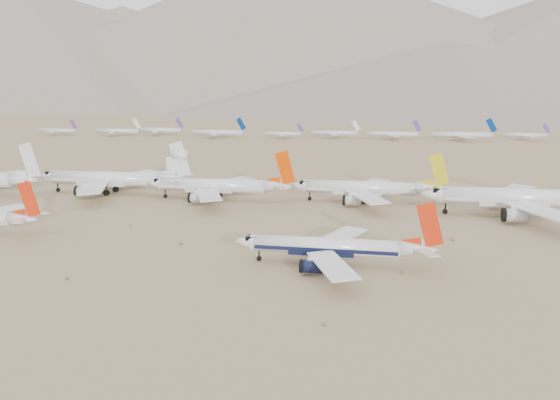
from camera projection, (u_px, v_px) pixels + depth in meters
The scene contains 9 objects.
ground at pixel (289, 269), 119.35m from camera, with size 7000.00×7000.00×0.00m, color #7B6547.
main_airliner at pixel (334, 247), 121.20m from camera, with size 43.43×42.41×15.33m.
row2_navy_widebody at pixel (526, 198), 167.25m from camera, with size 60.33×59.00×21.46m.
row2_gold_tail at pixel (367, 188), 189.46m from camera, with size 50.85×49.73×18.10m.
row2_orange_tail at pixel (219, 186), 193.65m from camera, with size 51.35×50.23×18.32m.
row2_white_trijet at pixel (114, 178), 205.07m from camera, with size 58.00×56.69×20.55m.
distant_storage_row at pixel (388, 134), 435.17m from camera, with size 623.21×61.18×15.68m.
mountain_range at pixel (403, 40), 1657.45m from camera, with size 7354.00×3024.00×470.00m.
desert_scrub at pixel (273, 324), 90.42m from camera, with size 261.14×121.67×0.63m.
Camera 1 is at (19.08, -112.44, 38.34)m, focal length 35.00 mm.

